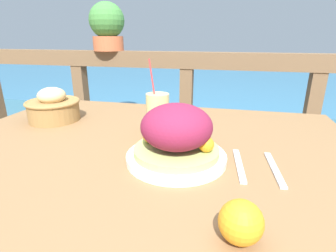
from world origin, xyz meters
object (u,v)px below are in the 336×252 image
(salad_plate, at_px, (176,137))
(drink_glass, at_px, (158,115))
(bread_basket, at_px, (53,107))
(potted_plant, at_px, (107,26))

(salad_plate, xyz_separation_m, drink_glass, (-0.09, 0.16, 0.00))
(bread_basket, distance_m, potted_plant, 0.71)
(drink_glass, relative_size, bread_basket, 1.23)
(salad_plate, bearing_deg, bread_basket, 156.10)
(salad_plate, xyz_separation_m, potted_plant, (-0.58, 0.87, 0.30))
(bread_basket, bearing_deg, salad_plate, -23.90)
(bread_basket, bearing_deg, drink_glass, -9.23)
(potted_plant, bearing_deg, drink_glass, -55.38)
(drink_glass, distance_m, bread_basket, 0.44)
(drink_glass, height_order, potted_plant, potted_plant)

